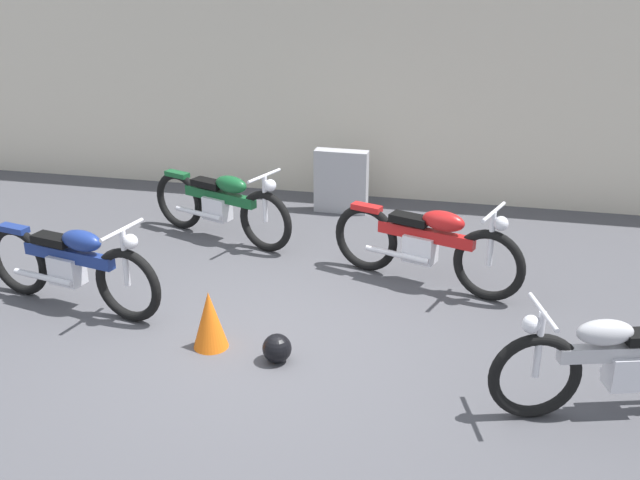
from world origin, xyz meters
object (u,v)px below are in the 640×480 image
(motorcycle_green, at_px, (221,204))
(motorcycle_red, at_px, (427,244))
(traffic_cone, at_px, (210,320))
(motorcycle_blue, at_px, (71,265))
(helmet, at_px, (277,348))
(stone_marker, at_px, (341,181))
(motorcycle_silver, at_px, (620,363))

(motorcycle_green, height_order, motorcycle_red, motorcycle_red)
(traffic_cone, distance_m, motorcycle_blue, 1.67)
(helmet, xyz_separation_m, traffic_cone, (-0.66, 0.12, 0.15))
(stone_marker, xyz_separation_m, motorcycle_blue, (-2.06, -3.34, 0.04))
(traffic_cone, xyz_separation_m, motorcycle_silver, (3.43, -0.28, 0.17))
(motorcycle_green, distance_m, motorcycle_red, 2.65)
(motorcycle_blue, distance_m, motorcycle_silver, 5.08)
(motorcycle_silver, distance_m, motorcycle_red, 2.61)
(stone_marker, relative_size, helmet, 3.29)
(traffic_cone, bearing_deg, motorcycle_silver, -4.74)
(stone_marker, relative_size, motorcycle_silver, 0.42)
(traffic_cone, height_order, motorcycle_red, motorcycle_red)
(helmet, bearing_deg, motorcycle_red, 58.91)
(stone_marker, distance_m, motorcycle_silver, 5.04)
(helmet, height_order, motorcycle_blue, motorcycle_blue)
(helmet, bearing_deg, traffic_cone, 169.98)
(motorcycle_silver, height_order, motorcycle_red, motorcycle_red)
(motorcycle_blue, bearing_deg, helmet, -1.88)
(motorcycle_blue, distance_m, motorcycle_red, 3.61)
(motorcycle_green, xyz_separation_m, motorcycle_red, (2.54, -0.76, 0.01))
(motorcycle_red, bearing_deg, motorcycle_silver, -31.77)
(traffic_cone, bearing_deg, stone_marker, 83.09)
(motorcycle_blue, bearing_deg, traffic_cone, -3.52)
(motorcycle_green, bearing_deg, helmet, -40.76)
(motorcycle_blue, height_order, motorcycle_green, motorcycle_blue)
(stone_marker, height_order, motorcycle_blue, motorcycle_blue)
(helmet, relative_size, motorcycle_blue, 0.12)
(motorcycle_green, bearing_deg, motorcycle_silver, -12.89)
(stone_marker, distance_m, motorcycle_blue, 3.93)
(stone_marker, height_order, motorcycle_silver, motorcycle_silver)
(helmet, distance_m, motorcycle_red, 2.20)
(stone_marker, height_order, helmet, stone_marker)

